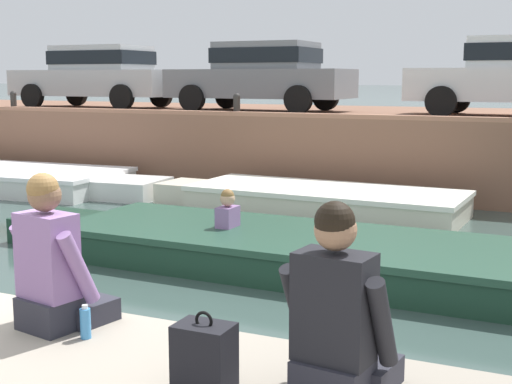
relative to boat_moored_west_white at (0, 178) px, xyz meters
name	(u,v)px	position (x,y,z in m)	size (l,w,h in m)	color
ground_plane	(273,257)	(7.44, -2.90, -0.22)	(400.00, 400.00, 0.00)	#384C47
far_quay_wall	(406,147)	(7.44, 4.65, 0.55)	(60.00, 6.00, 1.54)	brown
far_wall_coping	(373,117)	(7.44, 1.77, 1.36)	(60.00, 0.24, 0.08)	#9F6C52
boat_moored_west_white	(0,178)	(0.00, 0.00, 0.00)	(7.03, 2.66, 0.44)	white
boat_moored_central_cream	(314,200)	(6.88, 0.18, 0.00)	(5.57, 1.99, 0.45)	silver
motorboat_passing	(271,248)	(7.57, -3.29, 0.00)	(7.22, 2.15, 0.92)	#193828
car_leftmost_silver	(99,74)	(-0.23, 3.80, 2.17)	(4.34, 1.94, 1.54)	#B7BABC
car_left_inner_grey	(262,74)	(4.30, 3.80, 2.17)	(4.15, 1.94, 1.54)	slate
mooring_bollard_west	(13,100)	(-1.30, 1.90, 1.56)	(0.15, 0.15, 0.45)	#2D2B28
mooring_bollard_mid	(237,103)	(4.58, 1.90, 1.56)	(0.15, 0.15, 0.45)	#2D2B28
person_seated_right	(54,268)	(8.10, -7.83, 0.93)	(0.58, 0.59, 0.96)	#282833
person_seated_middle	(338,322)	(9.97, -8.04, 0.93)	(0.56, 0.56, 0.96)	#282833
bottle_drink	(85,323)	(8.38, -7.92, 0.65)	(0.06, 0.06, 0.20)	#3F8CCC
backpack_on_ledge	(206,358)	(9.36, -8.25, 0.73)	(0.28, 0.24, 0.41)	black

